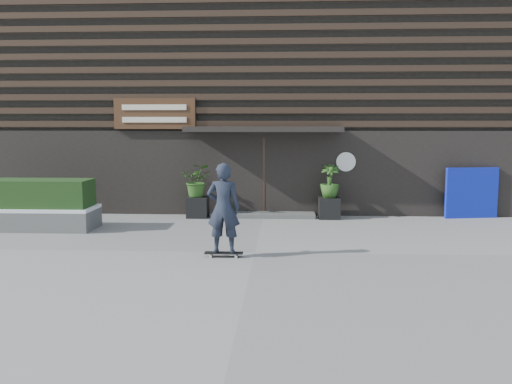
# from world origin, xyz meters

# --- Properties ---
(ground) EXTENTS (80.00, 80.00, 0.00)m
(ground) POSITION_xyz_m (0.00, 0.00, 0.00)
(ground) COLOR gray
(ground) RESTS_ON ground
(entrance_step) EXTENTS (3.00, 0.80, 0.12)m
(entrance_step) POSITION_xyz_m (0.00, 4.60, 0.06)
(entrance_step) COLOR #4C4C4A
(entrance_step) RESTS_ON ground
(planter_pot_left) EXTENTS (0.60, 0.60, 0.60)m
(planter_pot_left) POSITION_xyz_m (-1.90, 4.40, 0.30)
(planter_pot_left) COLOR black
(planter_pot_left) RESTS_ON ground
(bamboo_left) EXTENTS (0.86, 0.75, 0.96)m
(bamboo_left) POSITION_xyz_m (-1.90, 4.40, 1.08)
(bamboo_left) COLOR #2D591E
(bamboo_left) RESTS_ON planter_pot_left
(planter_pot_right) EXTENTS (0.60, 0.60, 0.60)m
(planter_pot_right) POSITION_xyz_m (1.90, 4.40, 0.30)
(planter_pot_right) COLOR black
(planter_pot_right) RESTS_ON ground
(bamboo_right) EXTENTS (0.54, 0.54, 0.96)m
(bamboo_right) POSITION_xyz_m (1.90, 4.40, 1.08)
(bamboo_right) COLOR #2D591E
(bamboo_right) RESTS_ON planter_pot_right
(raised_bed) EXTENTS (3.50, 1.20, 0.50)m
(raised_bed) POSITION_xyz_m (-6.01, 2.39, 0.25)
(raised_bed) COLOR #51514F
(raised_bed) RESTS_ON ground
(snow_layer) EXTENTS (3.50, 1.20, 0.08)m
(snow_layer) POSITION_xyz_m (-6.01, 2.39, 0.54)
(snow_layer) COLOR white
(snow_layer) RESTS_ON raised_bed
(hedge) EXTENTS (3.30, 1.00, 0.70)m
(hedge) POSITION_xyz_m (-6.01, 2.39, 0.93)
(hedge) COLOR #183412
(hedge) RESTS_ON snow_layer
(blue_tarp) EXTENTS (1.55, 0.38, 1.46)m
(blue_tarp) POSITION_xyz_m (5.99, 4.70, 0.73)
(blue_tarp) COLOR #0D1BB2
(blue_tarp) RESTS_ON ground
(building) EXTENTS (18.00, 11.00, 8.00)m
(building) POSITION_xyz_m (-0.00, 9.96, 3.99)
(building) COLOR black
(building) RESTS_ON ground
(skateboarder) EXTENTS (0.78, 0.46, 1.92)m
(skateboarder) POSITION_xyz_m (-0.61, -0.44, 1.00)
(skateboarder) COLOR black
(skateboarder) RESTS_ON ground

